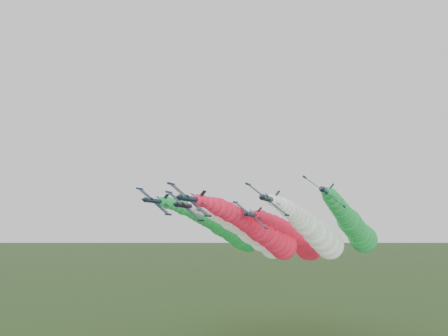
# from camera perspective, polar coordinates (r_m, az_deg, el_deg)

# --- Properties ---
(jet_lead) EXTENTS (13.78, 70.96, 18.57)m
(jet_lead) POSITION_cam_1_polar(r_m,az_deg,el_deg) (125.09, 5.36, -8.57)
(jet_lead) COLOR #111F35
(jet_lead) RESTS_ON ground
(jet_inner_left) EXTENTS (13.60, 70.78, 18.39)m
(jet_inner_left) POSITION_cam_1_polar(r_m,az_deg,el_deg) (136.44, 4.01, -8.74)
(jet_inner_left) COLOR #111F35
(jet_inner_left) RESTS_ON ground
(jet_inner_right) EXTENTS (13.94, 71.12, 18.73)m
(jet_inner_right) POSITION_cam_1_polar(r_m,az_deg,el_deg) (130.53, 12.09, -8.45)
(jet_inner_right) COLOR #111F35
(jet_inner_right) RESTS_ON ground
(jet_outer_left) EXTENTS (13.34, 70.52, 18.13)m
(jet_outer_left) POSITION_cam_1_polar(r_m,az_deg,el_deg) (144.17, 0.60, -8.13)
(jet_outer_left) COLOR #111F35
(jet_outer_left) RESTS_ON ground
(jet_outer_right) EXTENTS (13.88, 71.06, 18.66)m
(jet_outer_right) POSITION_cam_1_polar(r_m,az_deg,el_deg) (136.25, 16.64, -7.44)
(jet_outer_right) COLOR #111F35
(jet_outer_right) RESTS_ON ground
(jet_trail) EXTENTS (13.44, 70.47, 18.08)m
(jet_trail) POSITION_cam_1_polar(r_m,az_deg,el_deg) (148.96, 9.65, -9.26)
(jet_trail) COLOR #111F35
(jet_trail) RESTS_ON ground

